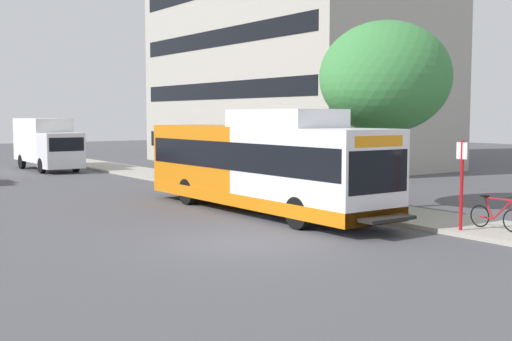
{
  "coord_description": "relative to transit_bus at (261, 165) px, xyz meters",
  "views": [
    {
      "loc": [
        -9.78,
        -14.47,
        3.46
      ],
      "look_at": [
        2.87,
        3.38,
        1.6
      ],
      "focal_mm": 45.89,
      "sensor_mm": 36.0,
      "label": 1
    }
  ],
  "objects": [
    {
      "name": "bicycle_parked",
      "position": [
        3.01,
        -7.49,
        -1.14
      ],
      "size": [
        0.52,
        1.76,
        1.02
      ],
      "color": "black",
      "rests_on": "sidewalk_curb"
    },
    {
      "name": "sidewalk_curb",
      "position": [
        3.25,
        1.7,
        -1.63
      ],
      "size": [
        3.0,
        56.0,
        0.14
      ],
      "primitive_type": "cube",
      "color": "#A8A399",
      "rests_on": "ground"
    },
    {
      "name": "transit_bus",
      "position": [
        0.0,
        0.0,
        0.0
      ],
      "size": [
        2.58,
        12.25,
        3.65
      ],
      "color": "white",
      "rests_on": "ground"
    },
    {
      "name": "bus_stop_sign_pole",
      "position": [
        2.1,
        -6.95,
        -0.05
      ],
      "size": [
        0.1,
        0.36,
        2.6
      ],
      "color": "red",
      "rests_on": "sidewalk_curb"
    },
    {
      "name": "box_truck_background",
      "position": [
        -0.52,
        22.35,
        0.04
      ],
      "size": [
        2.32,
        7.01,
        3.25
      ],
      "color": "silver",
      "rests_on": "ground"
    },
    {
      "name": "ground_plane",
      "position": [
        -3.75,
        3.7,
        -1.7
      ],
      "size": [
        120.0,
        120.0,
        0.0
      ],
      "primitive_type": "plane",
      "color": "#4C4C51"
    },
    {
      "name": "street_tree_near_stop",
      "position": [
        4.18,
        -1.92,
        3.12
      ],
      "size": [
        4.79,
        4.79,
        6.73
      ],
      "color": "#4C3823",
      "rests_on": "sidewalk_curb"
    }
  ]
}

